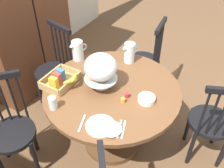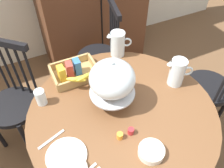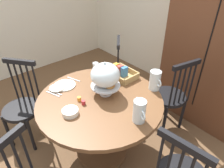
# 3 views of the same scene
# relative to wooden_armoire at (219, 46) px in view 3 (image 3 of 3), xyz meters

# --- Properties ---
(ground_plane) EXTENTS (10.00, 10.00, 0.00)m
(ground_plane) POSITION_rel_wooden_armoire_xyz_m (-0.29, -1.50, -0.98)
(ground_plane) COLOR brown
(wall_back) EXTENTS (4.80, 0.06, 2.60)m
(wall_back) POSITION_rel_wooden_armoire_xyz_m (-0.29, 0.33, 0.32)
(wall_back) COLOR silver
(wall_back) RESTS_ON ground_plane
(wooden_armoire) EXTENTS (1.18, 0.60, 1.96)m
(wooden_armoire) POSITION_rel_wooden_armoire_xyz_m (0.00, 0.00, 0.00)
(wooden_armoire) COLOR brown
(wooden_armoire) RESTS_ON ground_plane
(dining_table) EXTENTS (1.18, 1.18, 0.74)m
(dining_table) POSITION_rel_wooden_armoire_xyz_m (-0.37, -1.44, -0.46)
(dining_table) COLOR brown
(dining_table) RESTS_ON ground_plane
(windsor_chair_by_cabinet) EXTENTS (0.41, 0.41, 0.97)m
(windsor_chair_by_cabinet) POSITION_rel_wooden_armoire_xyz_m (-0.15, -0.58, -0.53)
(windsor_chair_by_cabinet) COLOR black
(windsor_chair_by_cabinet) RESTS_ON ground_plane
(windsor_chair_facing_door) EXTENTS (0.47, 0.47, 0.97)m
(windsor_chair_facing_door) POSITION_rel_wooden_armoire_xyz_m (-1.00, -0.81, -0.53)
(windsor_chair_facing_door) COLOR black
(windsor_chair_facing_door) RESTS_ON ground_plane
(windsor_chair_far_side) EXTENTS (0.47, 0.46, 0.97)m
(windsor_chair_far_side) POSITION_rel_wooden_armoire_xyz_m (-1.09, -1.96, -0.53)
(windsor_chair_far_side) COLOR black
(windsor_chair_far_side) RESTS_ON ground_plane
(pastry_stand_with_dome) EXTENTS (0.28, 0.28, 0.34)m
(pastry_stand_with_dome) POSITION_rel_wooden_armoire_xyz_m (-0.40, -1.35, -0.05)
(pastry_stand_with_dome) COLOR silver
(pastry_stand_with_dome) RESTS_ON dining_table
(orange_juice_pitcher) EXTENTS (0.18, 0.10, 0.20)m
(orange_juice_pitcher) POSITION_rel_wooden_armoire_xyz_m (0.07, -1.38, -0.15)
(orange_juice_pitcher) COLOR silver
(orange_juice_pitcher) RESTS_ON dining_table
(milk_pitcher) EXTENTS (0.19, 0.11, 0.20)m
(milk_pitcher) POSITION_rel_wooden_armoire_xyz_m (-0.15, -0.93, -0.15)
(milk_pitcher) COLOR silver
(milk_pitcher) RESTS_ON dining_table
(cereal_basket) EXTENTS (0.32, 0.30, 0.12)m
(cereal_basket) POSITION_rel_wooden_armoire_xyz_m (-0.54, -1.02, -0.20)
(cereal_basket) COLOR tan
(cereal_basket) RESTS_ON dining_table
(china_plate_large) EXTENTS (0.22, 0.22, 0.01)m
(china_plate_large) POSITION_rel_wooden_armoire_xyz_m (-0.78, -1.58, -0.24)
(china_plate_large) COLOR white
(china_plate_large) RESTS_ON dining_table
(china_plate_small) EXTENTS (0.15, 0.15, 0.01)m
(china_plate_small) POSITION_rel_wooden_armoire_xyz_m (-0.77, -1.67, -0.23)
(china_plate_small) COLOR white
(china_plate_small) RESTS_ON china_plate_large
(cereal_bowl) EXTENTS (0.14, 0.14, 0.04)m
(cereal_bowl) POSITION_rel_wooden_armoire_xyz_m (-0.37, -1.76, -0.22)
(cereal_bowl) COLOR white
(cereal_bowl) RESTS_ON dining_table
(drinking_glass) EXTENTS (0.06, 0.06, 0.11)m
(drinking_glass) POSITION_rel_wooden_armoire_xyz_m (-0.80, -1.16, -0.19)
(drinking_glass) COLOR silver
(drinking_glass) RESTS_ON dining_table
(jam_jar_strawberry) EXTENTS (0.04, 0.04, 0.04)m
(jam_jar_strawberry) POSITION_rel_wooden_armoire_xyz_m (-0.40, -1.60, -0.22)
(jam_jar_strawberry) COLOR #B7282D
(jam_jar_strawberry) RESTS_ON dining_table
(jam_jar_apricot) EXTENTS (0.04, 0.04, 0.04)m
(jam_jar_apricot) POSITION_rel_wooden_armoire_xyz_m (-0.47, -1.60, -0.22)
(jam_jar_apricot) COLOR orange
(jam_jar_apricot) RESTS_ON dining_table
(table_knife) EXTENTS (0.17, 0.07, 0.01)m
(table_knife) POSITION_rel_wooden_armoire_xyz_m (-0.73, -1.71, -0.24)
(table_knife) COLOR silver
(table_knife) RESTS_ON dining_table
(dinner_fork) EXTENTS (0.17, 0.07, 0.01)m
(dinner_fork) POSITION_rel_wooden_armoire_xyz_m (-0.72, -1.74, -0.24)
(dinner_fork) COLOR silver
(dinner_fork) RESTS_ON dining_table
(soup_spoon) EXTENTS (0.17, 0.07, 0.01)m
(soup_spoon) POSITION_rel_wooden_armoire_xyz_m (-0.82, -1.44, -0.24)
(soup_spoon) COLOR silver
(soup_spoon) RESTS_ON dining_table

